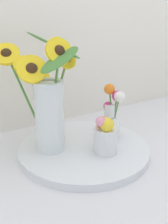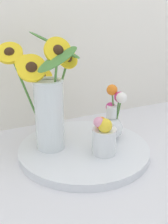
# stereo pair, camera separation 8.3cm
# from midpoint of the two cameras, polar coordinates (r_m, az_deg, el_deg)

# --- Properties ---
(ground_plane) EXTENTS (6.00, 6.00, 0.00)m
(ground_plane) POSITION_cam_midpoint_polar(r_m,az_deg,el_deg) (0.83, 2.83, -11.25)
(ground_plane) COLOR silver
(serving_tray) EXTENTS (0.43, 0.43, 0.02)m
(serving_tray) POSITION_cam_midpoint_polar(r_m,az_deg,el_deg) (0.88, 2.71, -8.11)
(serving_tray) COLOR silver
(serving_tray) RESTS_ON ground_plane
(mason_jar_sunflowers) EXTENTS (0.25, 0.24, 0.37)m
(mason_jar_sunflowers) POSITION_cam_midpoint_polar(r_m,az_deg,el_deg) (0.81, -5.15, 2.52)
(mason_jar_sunflowers) COLOR silver
(mason_jar_sunflowers) RESTS_ON serving_tray
(vase_small_center) EXTENTS (0.08, 0.08, 0.13)m
(vase_small_center) POSITION_cam_midpoint_polar(r_m,az_deg,el_deg) (0.81, 7.23, -5.33)
(vase_small_center) COLOR white
(vase_small_center) RESTS_ON serving_tray
(vase_bulb_right) EXTENTS (0.08, 0.08, 0.19)m
(vase_bulb_right) POSITION_cam_midpoint_polar(r_m,az_deg,el_deg) (0.91, 8.81, -1.70)
(vase_bulb_right) COLOR white
(vase_bulb_right) RESTS_ON serving_tray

